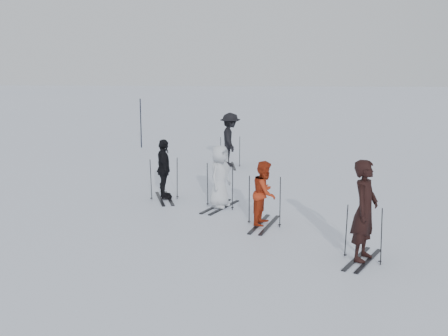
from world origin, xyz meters
name	(u,v)px	position (x,y,z in m)	size (l,w,h in m)	color
ground	(222,214)	(0.00, 0.00, 0.00)	(120.00, 120.00, 0.00)	silver
skier_near_dark	(365,212)	(2.96, -3.10, 0.99)	(0.72, 0.48, 1.99)	black
skier_red	(265,194)	(1.06, -0.86, 0.76)	(0.74, 0.58, 1.52)	#A02B12
skier_grey	(220,177)	(-0.09, 0.66, 0.82)	(0.80, 0.52, 1.64)	silver
skier_uphill_left	(164,170)	(-1.70, 1.45, 0.83)	(0.98, 0.41, 1.67)	black
skier_uphill_far	(230,140)	(-0.07, 6.27, 0.96)	(1.24, 0.71, 1.92)	black
skis_near_dark	(364,233)	(2.96, -3.10, 0.57)	(0.83, 1.57, 1.14)	black
skis_red	(265,200)	(1.06, -0.86, 0.61)	(0.89, 1.69, 1.23)	black
skis_grey	(220,185)	(-0.09, 0.66, 0.61)	(0.89, 1.67, 1.22)	black
skis_uphill_left	(164,178)	(-1.70, 1.45, 0.60)	(0.87, 1.65, 1.20)	black
skis_uphill_far	(230,151)	(-0.07, 6.27, 0.56)	(0.82, 1.54, 1.12)	black
piste_marker	(141,123)	(-4.14, 10.28, 1.06)	(0.05, 0.05, 2.13)	black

